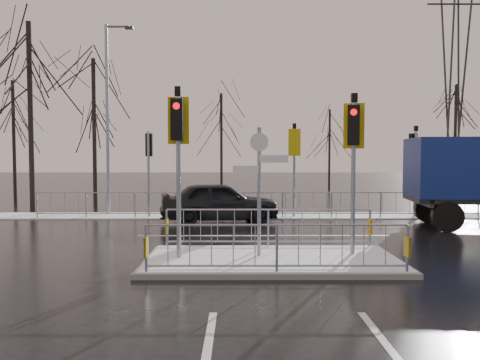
{
  "coord_description": "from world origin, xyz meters",
  "views": [
    {
      "loc": [
        -0.79,
        -10.94,
        2.55
      ],
      "look_at": [
        -0.75,
        3.36,
        1.8
      ],
      "focal_mm": 35.0,
      "sensor_mm": 36.0,
      "label": 1
    }
  ],
  "objects_px": {
    "car_far_lane": "(220,202)",
    "flatbed_truck": "(470,180)",
    "traffic_island": "(271,247)",
    "street_lamp_left": "(109,111)"
  },
  "relations": [
    {
      "from": "traffic_island",
      "to": "street_lamp_left",
      "type": "xyz_separation_m",
      "value": [
        -6.42,
        9.49,
        4.1
      ]
    },
    {
      "from": "traffic_island",
      "to": "street_lamp_left",
      "type": "height_order",
      "value": "street_lamp_left"
    },
    {
      "from": "flatbed_truck",
      "to": "street_lamp_left",
      "type": "xyz_separation_m",
      "value": [
        -13.79,
        4.04,
        2.81
      ]
    },
    {
      "from": "flatbed_truck",
      "to": "street_lamp_left",
      "type": "height_order",
      "value": "street_lamp_left"
    },
    {
      "from": "traffic_island",
      "to": "street_lamp_left",
      "type": "relative_size",
      "value": 0.73
    },
    {
      "from": "street_lamp_left",
      "to": "car_far_lane",
      "type": "bearing_deg",
      "value": -26.91
    },
    {
      "from": "traffic_island",
      "to": "flatbed_truck",
      "type": "distance_m",
      "value": 9.26
    },
    {
      "from": "flatbed_truck",
      "to": "car_far_lane",
      "type": "bearing_deg",
      "value": 170.14
    },
    {
      "from": "car_far_lane",
      "to": "flatbed_truck",
      "type": "height_order",
      "value": "flatbed_truck"
    },
    {
      "from": "car_far_lane",
      "to": "street_lamp_left",
      "type": "xyz_separation_m",
      "value": [
        -4.91,
        2.49,
        3.72
      ]
    }
  ]
}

